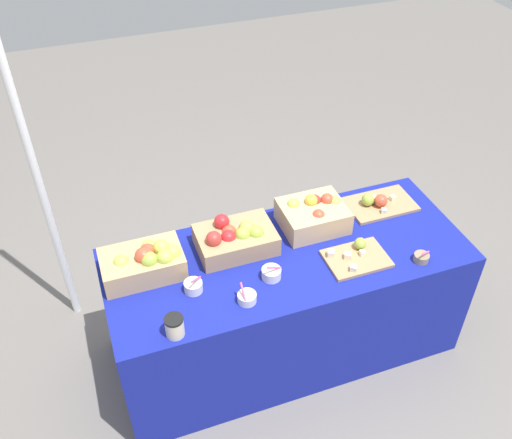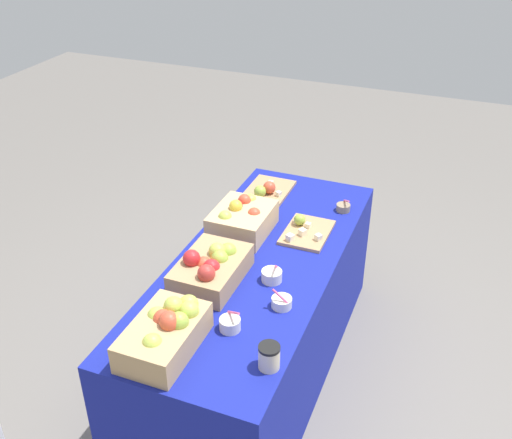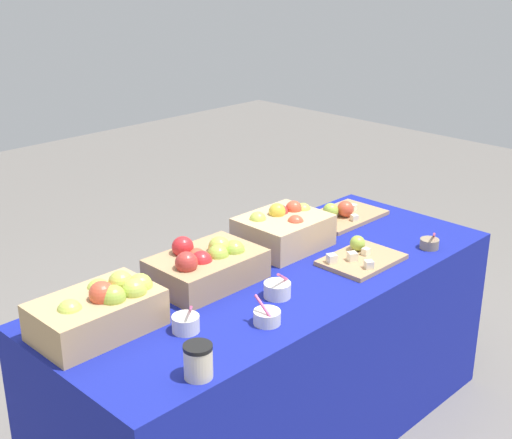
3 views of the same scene
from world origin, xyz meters
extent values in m
plane|color=slate|center=(0.00, 0.00, 0.00)|extent=(10.00, 10.00, 0.00)
cube|color=navy|center=(0.00, 0.00, 0.37)|extent=(1.90, 0.76, 0.74)
cube|color=tan|center=(-0.73, 0.11, 0.80)|extent=(0.40, 0.25, 0.13)
sphere|color=#B2C64C|center=(-0.63, 0.12, 0.88)|extent=(0.08, 0.08, 0.08)
sphere|color=#B2C64C|center=(-0.68, 0.17, 0.85)|extent=(0.08, 0.08, 0.08)
sphere|color=#D14C33|center=(-0.72, 0.09, 0.88)|extent=(0.08, 0.08, 0.08)
sphere|color=#D14C33|center=(-0.69, 0.13, 0.86)|extent=(0.08, 0.08, 0.08)
sphere|color=#B2C64C|center=(-0.58, 0.07, 0.87)|extent=(0.08, 0.08, 0.08)
sphere|color=#99B742|center=(-0.70, 0.06, 0.87)|extent=(0.08, 0.08, 0.08)
sphere|color=#B2C64C|center=(-0.83, 0.11, 0.85)|extent=(0.08, 0.08, 0.08)
sphere|color=#D14C33|center=(-0.71, 0.10, 0.87)|extent=(0.08, 0.08, 0.08)
sphere|color=#B2C64C|center=(-0.62, 0.05, 0.87)|extent=(0.08, 0.08, 0.08)
cube|color=tan|center=(-0.24, 0.14, 0.80)|extent=(0.40, 0.27, 0.11)
sphere|color=#99B742|center=(-0.21, 0.10, 0.85)|extent=(0.08, 0.08, 0.08)
sphere|color=#99B742|center=(-0.14, 0.09, 0.85)|extent=(0.08, 0.08, 0.08)
sphere|color=red|center=(-0.29, 0.21, 0.88)|extent=(0.08, 0.08, 0.08)
sphere|color=gold|center=(-0.20, 0.11, 0.84)|extent=(0.08, 0.08, 0.08)
sphere|color=#B2C64C|center=(-0.18, 0.13, 0.87)|extent=(0.08, 0.08, 0.08)
sphere|color=red|center=(-0.28, 0.11, 0.85)|extent=(0.08, 0.08, 0.08)
sphere|color=#B2332D|center=(-0.37, 0.10, 0.87)|extent=(0.08, 0.08, 0.08)
sphere|color=#D14C33|center=(-0.27, 0.16, 0.84)|extent=(0.08, 0.08, 0.08)
cube|color=tan|center=(0.21, 0.17, 0.81)|extent=(0.34, 0.29, 0.13)
sphere|color=#D14C33|center=(0.21, 0.10, 0.86)|extent=(0.07, 0.07, 0.07)
sphere|color=#D14C33|center=(0.30, 0.19, 0.88)|extent=(0.07, 0.07, 0.07)
sphere|color=#B2C64C|center=(0.34, 0.18, 0.86)|extent=(0.07, 0.07, 0.07)
sphere|color=#B2C64C|center=(0.12, 0.22, 0.87)|extent=(0.07, 0.07, 0.07)
sphere|color=gold|center=(0.21, 0.21, 0.88)|extent=(0.07, 0.07, 0.07)
sphere|color=#D14C33|center=(0.35, 0.17, 0.85)|extent=(0.07, 0.07, 0.07)
sphere|color=#B2332D|center=(0.24, 0.21, 0.87)|extent=(0.07, 0.07, 0.07)
cube|color=tan|center=(0.31, -0.16, 0.75)|extent=(0.32, 0.23, 0.02)
cube|color=beige|center=(0.19, -0.10, 0.78)|extent=(0.05, 0.05, 0.03)
cube|color=beige|center=(0.27, -0.15, 0.77)|extent=(0.05, 0.05, 0.03)
cube|color=beige|center=(0.35, -0.15, 0.77)|extent=(0.03, 0.03, 0.03)
cube|color=beige|center=(0.37, -0.09, 0.78)|extent=(0.04, 0.04, 0.04)
cube|color=beige|center=(0.25, -0.24, 0.77)|extent=(0.04, 0.04, 0.03)
sphere|color=#99B742|center=(0.36, -0.10, 0.79)|extent=(0.06, 0.06, 0.06)
cube|color=tan|center=(0.65, 0.20, 0.75)|extent=(0.38, 0.25, 0.02)
cube|color=beige|center=(0.73, 0.20, 0.77)|extent=(0.03, 0.03, 0.03)
cube|color=beige|center=(0.62, 0.22, 0.78)|extent=(0.04, 0.04, 0.03)
sphere|color=#D14C33|center=(0.64, 0.17, 0.80)|extent=(0.07, 0.07, 0.07)
cube|color=beige|center=(0.62, 0.11, 0.77)|extent=(0.04, 0.04, 0.03)
sphere|color=#99B742|center=(0.57, 0.21, 0.79)|extent=(0.07, 0.07, 0.07)
cylinder|color=silver|center=(-0.53, -0.08, 0.77)|extent=(0.09, 0.09, 0.05)
cylinder|color=#EA598C|center=(-0.51, -0.10, 0.82)|extent=(0.07, 0.08, 0.07)
cylinder|color=silver|center=(-0.14, -0.13, 0.77)|extent=(0.10, 0.10, 0.05)
cylinder|color=#EA598C|center=(-0.13, -0.15, 0.82)|extent=(0.09, 0.04, 0.07)
cylinder|color=gray|center=(0.62, -0.27, 0.76)|extent=(0.08, 0.08, 0.04)
cylinder|color=#EA598C|center=(0.63, -0.29, 0.80)|extent=(0.08, 0.05, 0.05)
cylinder|color=silver|center=(-0.31, -0.24, 0.76)|extent=(0.09, 0.09, 0.05)
cylinder|color=#EA598C|center=(-0.32, -0.24, 0.81)|extent=(0.01, 0.08, 0.06)
cylinder|color=beige|center=(-0.67, -0.31, 0.79)|extent=(0.08, 0.08, 0.09)
cylinder|color=black|center=(-0.67, -0.31, 0.84)|extent=(0.09, 0.09, 0.01)
cylinder|color=white|center=(-1.14, 0.69, 1.06)|extent=(0.04, 0.04, 2.12)
camera|label=1|loc=(-0.88, -1.97, 2.77)|focal=40.02mm
camera|label=2|loc=(-2.28, -0.90, 2.43)|focal=42.15mm
camera|label=3|loc=(-1.81, -1.67, 1.90)|focal=49.97mm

